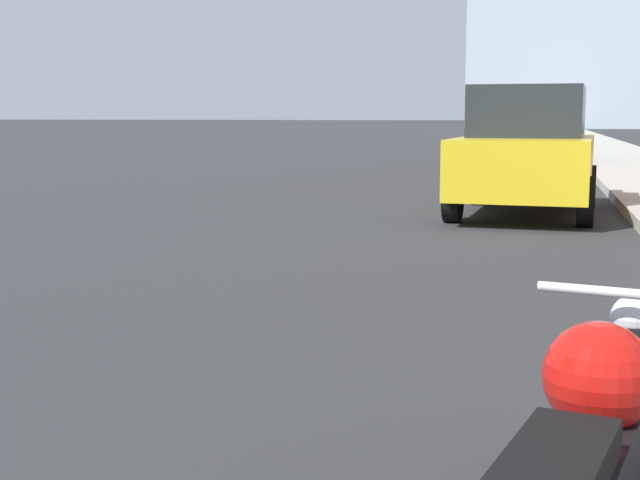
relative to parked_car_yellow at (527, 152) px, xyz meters
The scene contains 3 objects.
sidewalk 25.18m from the parked_car_yellow, 84.08° to the left, with size 2.63×240.00×0.15m.
parked_car_yellow is the anchor object (origin of this frame).
parked_car_red 11.94m from the parked_car_yellow, 90.69° to the left, with size 2.10×4.62×1.68m.
Camera 1 is at (2.94, 2.65, 1.35)m, focal length 50.00 mm.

